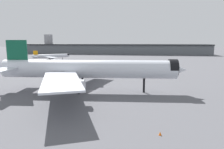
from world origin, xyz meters
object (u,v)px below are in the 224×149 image
(service_truck_front, at_px, (154,73))
(baggage_cart_trailing, at_px, (64,73))
(airliner_near_gate, at_px, (87,69))
(traffic_cone_near_nose, at_px, (160,134))
(airliner_far_taxiway, at_px, (51,56))
(baggage_tug_wing, at_px, (141,73))

(service_truck_front, bearing_deg, baggage_cart_trailing, 49.26)
(baggage_cart_trailing, bearing_deg, service_truck_front, -115.72)
(airliner_near_gate, bearing_deg, traffic_cone_near_nose, -58.70)
(airliner_far_taxiway, relative_size, traffic_cone_near_nose, 46.00)
(service_truck_front, xyz_separation_m, baggage_tug_wing, (-5.89, 3.25, -0.62))
(airliner_near_gate, height_order, traffic_cone_near_nose, airliner_near_gate)
(airliner_far_taxiway, xyz_separation_m, baggage_cart_trailing, (31.84, -72.46, -2.91))
(service_truck_front, xyz_separation_m, baggage_cart_trailing, (-45.24, 2.46, -0.61))
(airliner_near_gate, relative_size, baggage_cart_trailing, 23.70)
(baggage_tug_wing, xyz_separation_m, baggage_cart_trailing, (-39.35, -0.79, 0.00))
(baggage_cart_trailing, bearing_deg, airliner_near_gate, -174.41)
(airliner_near_gate, height_order, baggage_tug_wing, airliner_near_gate)
(airliner_far_taxiway, distance_m, service_truck_front, 107.52)
(service_truck_front, height_order, baggage_tug_wing, service_truck_front)
(airliner_far_taxiway, bearing_deg, service_truck_front, -75.10)
(baggage_tug_wing, bearing_deg, baggage_cart_trailing, 64.87)
(airliner_far_taxiway, height_order, service_truck_front, airliner_far_taxiway)
(airliner_far_taxiway, distance_m, traffic_cone_near_nose, 153.75)
(airliner_far_taxiway, xyz_separation_m, service_truck_front, (77.09, -74.92, -2.30))
(traffic_cone_near_nose, bearing_deg, baggage_cart_trailing, 119.48)
(airliner_near_gate, height_order, airliner_far_taxiway, airliner_near_gate)
(airliner_near_gate, bearing_deg, baggage_tug_wing, 58.12)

